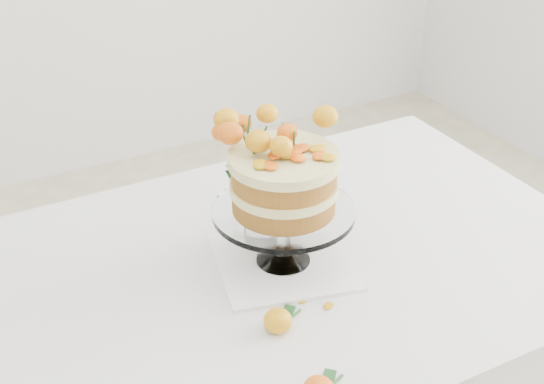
{
  "coord_description": "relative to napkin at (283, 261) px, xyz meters",
  "views": [
    {
      "loc": [
        -0.62,
        -1.15,
        1.7
      ],
      "look_at": [
        0.01,
        0.03,
        0.91
      ],
      "focal_mm": 50.0,
      "sensor_mm": 36.0,
      "label": 1
    }
  ],
  "objects": [
    {
      "name": "stray_petal_a",
      "position": [
        -0.13,
        -0.09,
        -0.0
      ],
      "size": [
        0.03,
        0.02,
        0.0
      ],
      "primitive_type": "ellipsoid",
      "color": "#DDA10D",
      "rests_on": "table"
    },
    {
      "name": "table",
      "position": [
        -0.01,
        0.01,
        -0.09
      ],
      "size": [
        1.43,
        0.93,
        0.76
      ],
      "color": "tan",
      "rests_on": "ground"
    },
    {
      "name": "cake_stand",
      "position": [
        -0.0,
        0.0,
        0.18
      ],
      "size": [
        0.29,
        0.29,
        0.26
      ],
      "rotation": [
        0.0,
        0.0,
        0.34
      ],
      "color": "white",
      "rests_on": "napkin"
    },
    {
      "name": "loose_rose_near",
      "position": [
        -0.11,
        -0.18,
        0.02
      ],
      "size": [
        0.09,
        0.06,
        0.05
      ],
      "rotation": [
        0.0,
        0.0,
        0.4
      ],
      "color": "orange",
      "rests_on": "table"
    },
    {
      "name": "napkin",
      "position": [
        0.0,
        0.0,
        0.0
      ],
      "size": [
        0.33,
        0.33,
        0.01
      ],
      "primitive_type": "cube",
      "rotation": [
        0.0,
        0.0,
        -0.24
      ],
      "color": "white",
      "rests_on": "table"
    },
    {
      "name": "stray_petal_c",
      "position": [
        0.01,
        -0.17,
        -0.0
      ],
      "size": [
        0.03,
        0.02,
        0.0
      ],
      "primitive_type": "ellipsoid",
      "color": "#DDA10D",
      "rests_on": "table"
    },
    {
      "name": "stray_petal_b",
      "position": [
        -0.03,
        -0.13,
        -0.0
      ],
      "size": [
        0.03,
        0.02,
        0.0
      ],
      "primitive_type": "ellipsoid",
      "color": "#DDA10D",
      "rests_on": "table"
    },
    {
      "name": "rose_vase",
      "position": [
        -0.01,
        0.08,
        0.21
      ],
      "size": [
        0.29,
        0.29,
        0.37
      ],
      "rotation": [
        0.0,
        0.0,
        0.25
      ],
      "color": "white",
      "rests_on": "table"
    }
  ]
}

